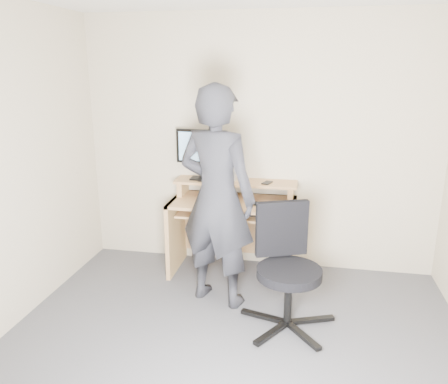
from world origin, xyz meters
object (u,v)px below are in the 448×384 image
(monitor, at_px, (202,150))
(person, at_px, (217,198))
(office_chair, at_px, (286,263))
(desk, at_px, (234,218))

(monitor, xyz_separation_m, person, (0.29, -0.69, -0.27))
(monitor, distance_m, office_chair, 1.48)
(office_chair, distance_m, person, 0.78)
(desk, bearing_deg, office_chair, -57.60)
(desk, bearing_deg, person, -94.13)
(desk, relative_size, monitor, 2.30)
(desk, xyz_separation_m, office_chair, (0.56, -0.88, -0.03))
(desk, relative_size, office_chair, 1.26)
(office_chair, bearing_deg, monitor, 112.38)
(desk, distance_m, monitor, 0.74)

